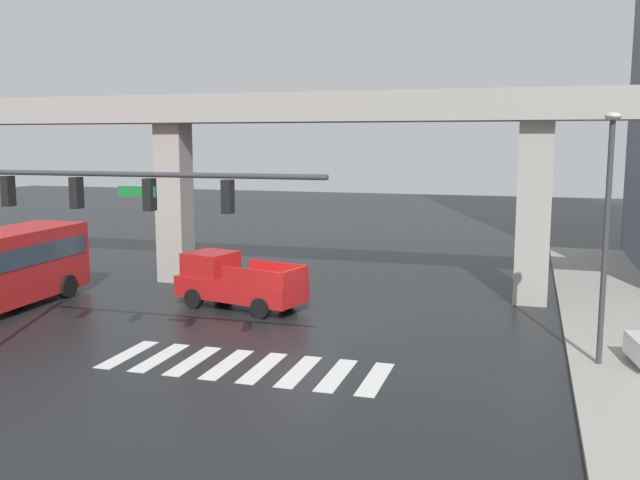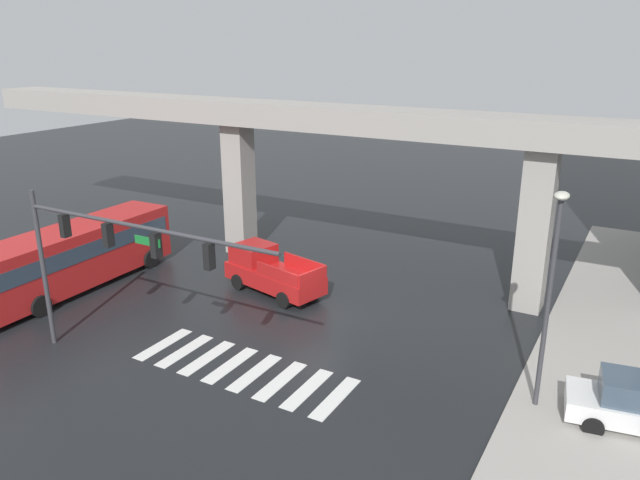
# 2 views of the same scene
# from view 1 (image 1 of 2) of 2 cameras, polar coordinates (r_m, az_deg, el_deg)

# --- Properties ---
(ground_plane) EXTENTS (120.00, 120.00, 0.00)m
(ground_plane) POSITION_cam_1_polar(r_m,az_deg,el_deg) (25.30, -1.54, -6.66)
(ground_plane) COLOR black
(crosswalk_stripes) EXTENTS (8.25, 2.80, 0.01)m
(crosswalk_stripes) POSITION_cam_1_polar(r_m,az_deg,el_deg) (20.61, -6.15, -10.18)
(crosswalk_stripes) COLOR silver
(crosswalk_stripes) RESTS_ON ground
(elevated_overpass) EXTENTS (51.56, 2.51, 8.41)m
(elevated_overpass) POSITION_cam_1_polar(r_m,az_deg,el_deg) (29.64, 1.71, 9.65)
(elevated_overpass) COLOR #9E9991
(elevated_overpass) RESTS_ON ground
(sidewalk_east) EXTENTS (4.00, 36.00, 0.15)m
(sidewalk_east) POSITION_cam_1_polar(r_m,az_deg,el_deg) (26.24, 23.55, -6.65)
(sidewalk_east) COLOR #9E9991
(sidewalk_east) RESTS_ON ground
(pickup_truck) EXTENTS (5.40, 3.04, 2.08)m
(pickup_truck) POSITION_cam_1_polar(r_m,az_deg,el_deg) (27.41, -7.01, -3.44)
(pickup_truck) COLOR red
(pickup_truck) RESTS_ON ground
(traffic_signal_mast) EXTENTS (10.89, 0.32, 6.20)m
(traffic_signal_mast) POSITION_cam_1_polar(r_m,az_deg,el_deg) (19.92, -19.52, 2.51)
(traffic_signal_mast) COLOR #38383D
(traffic_signal_mast) RESTS_ON ground
(street_lamp_near_corner) EXTENTS (0.44, 0.70, 7.24)m
(street_lamp_near_corner) POSITION_cam_1_polar(r_m,az_deg,el_deg) (20.91, 22.42, 2.27)
(street_lamp_near_corner) COLOR #38383D
(street_lamp_near_corner) RESTS_ON ground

